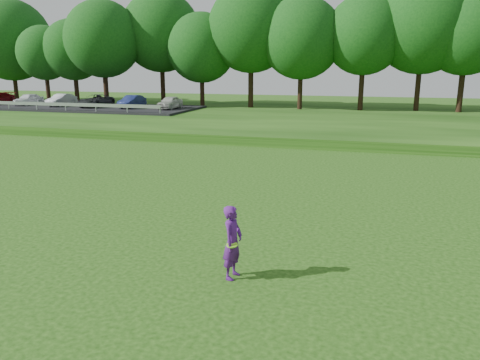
# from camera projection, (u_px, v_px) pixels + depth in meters

# --- Properties ---
(ground) EXTENTS (140.00, 140.00, 0.00)m
(ground) POSITION_uv_depth(u_px,v_px,m) (122.00, 298.00, 9.82)
(ground) COLOR #163B0B
(ground) RESTS_ON ground
(berm) EXTENTS (130.00, 30.00, 0.60)m
(berm) POSITION_uv_depth(u_px,v_px,m) (320.00, 117.00, 41.43)
(berm) COLOR #163B0B
(berm) RESTS_ON ground
(walking_path) EXTENTS (130.00, 1.60, 0.04)m
(walking_path) POSITION_uv_depth(u_px,v_px,m) (292.00, 146.00, 28.45)
(walking_path) COLOR gray
(walking_path) RESTS_ON ground
(treeline) EXTENTS (104.00, 7.00, 15.00)m
(treeline) POSITION_uv_depth(u_px,v_px,m) (329.00, 29.00, 43.31)
(treeline) COLOR #0F4210
(treeline) RESTS_ON berm
(parking_lot) EXTENTS (24.00, 9.00, 1.38)m
(parking_lot) POSITION_uv_depth(u_px,v_px,m) (76.00, 104.00, 46.78)
(parking_lot) COLOR black
(parking_lot) RESTS_ON berm
(woman) EXTENTS (0.48, 0.67, 1.71)m
(woman) POSITION_uv_depth(u_px,v_px,m) (233.00, 242.00, 10.57)
(woman) COLOR #531A75
(woman) RESTS_ON ground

